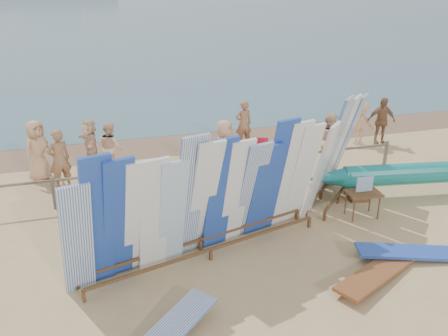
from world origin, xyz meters
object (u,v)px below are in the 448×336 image
object	(u,v)px
beachgoer_6	(225,149)
outrigger_canoe	(422,174)
beachgoer_9	(361,123)
flat_board_d	(417,257)
beachgoer_2	(111,147)
beachgoer_8	(330,141)
beachgoer_0	(38,151)
flat_board_c	(380,275)
beachgoer_1	(59,159)
beach_chair_left	(214,168)
beachgoer_7	(243,124)
beachgoer_11	(90,143)
side_surfboard_rack	(334,154)
vendor_table	(362,204)
stroller	(261,160)
beach_chair_right	(239,169)
main_surfboard_rack	(205,201)
beachgoer_10	(381,121)

from	to	relation	value
beachgoer_6	outrigger_canoe	bearing A→B (deg)	-86.46
beachgoer_6	beachgoer_9	size ratio (longest dim) A/B	1.15
flat_board_d	beachgoer_2	bearing A→B (deg)	56.04
flat_board_d	beachgoer_8	xyz separation A→B (m)	(0.56, 5.27, 0.89)
beachgoer_0	beachgoer_6	bearing A→B (deg)	-58.20
flat_board_c	beachgoer_1	xyz separation A→B (m)	(-6.44, 6.29, 0.89)
beachgoer_1	beach_chair_left	bearing A→B (deg)	153.02
beachgoer_7	beachgoer_11	bearing A→B (deg)	0.39
beachgoer_0	beachgoer_6	size ratio (longest dim) A/B	1.02
beachgoer_0	beachgoer_9	xyz separation A→B (m)	(10.86, 0.14, -0.14)
flat_board_d	beachgoer_8	world-z (taller)	beachgoer_8
side_surfboard_rack	beachgoer_2	distance (m)	6.74
side_surfboard_rack	vendor_table	xyz separation A→B (m)	(0.35, -1.03, -1.01)
stroller	beachgoer_8	size ratio (longest dim) A/B	0.57
beach_chair_left	beachgoer_2	world-z (taller)	beachgoer_2
beachgoer_2	beachgoer_0	distance (m)	2.09
flat_board_c	beachgoer_7	distance (m)	8.24
beachgoer_8	flat_board_c	bearing A→B (deg)	-176.48
beach_chair_right	beachgoer_6	bearing A→B (deg)	160.92
beachgoer_2	flat_board_c	bearing A→B (deg)	-176.89
beachgoer_9	beachgoer_1	bearing A→B (deg)	-177.53
main_surfboard_rack	flat_board_c	xyz separation A→B (m)	(3.30, -1.75, -1.34)
beachgoer_8	beachgoer_2	bearing A→B (deg)	97.80
beach_chair_right	beachgoer_7	world-z (taller)	beachgoer_7
outrigger_canoe	stroller	distance (m)	4.64
beachgoer_7	beachgoer_6	world-z (taller)	beachgoer_6
main_surfboard_rack	vendor_table	world-z (taller)	main_surfboard_rack
beachgoer_6	vendor_table	bearing A→B (deg)	-109.76
outrigger_canoe	flat_board_c	distance (m)	4.50
beachgoer_11	beachgoer_2	bearing A→B (deg)	30.72
vendor_table	beachgoer_1	world-z (taller)	beachgoer_1
beachgoer_10	beachgoer_11	size ratio (longest dim) A/B	1.10
main_surfboard_rack	beachgoer_10	distance (m)	9.49
flat_board_d	beach_chair_right	xyz separation A→B (m)	(-2.44, 5.29, 0.26)
beachgoer_7	flat_board_c	bearing A→B (deg)	88.17
side_surfboard_rack	beachgoer_2	bearing A→B (deg)	102.23
beach_chair_left	beachgoer_9	xyz separation A→B (m)	(5.78, 1.27, 0.55)
beach_chair_left	beachgoer_10	size ratio (longest dim) A/B	0.48
beachgoer_10	beachgoer_11	bearing A→B (deg)	-171.68
stroller	beachgoer_2	size ratio (longest dim) A/B	0.63
beach_chair_left	beachgoer_6	distance (m)	0.76
side_surfboard_rack	beach_chair_right	world-z (taller)	side_surfboard_rack
beachgoer_11	beachgoer_6	xyz separation A→B (m)	(3.85, -2.06, 0.13)
flat_board_c	beachgoer_6	size ratio (longest dim) A/B	1.48
beachgoer_2	beachgoer_8	size ratio (longest dim) A/B	0.91
vendor_table	beachgoer_1	size ratio (longest dim) A/B	0.63
outrigger_canoe	beachgoer_8	xyz separation A→B (m)	(-1.52, 2.56, 0.28)
main_surfboard_rack	beachgoer_11	bearing A→B (deg)	95.77
beachgoer_8	beachgoer_9	bearing A→B (deg)	-31.66
beach_chair_right	beachgoer_6	distance (m)	0.79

